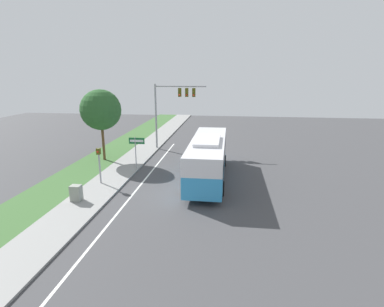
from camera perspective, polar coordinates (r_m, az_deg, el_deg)
ground_plane at (r=20.62m, az=-1.20°, el=-7.83°), size 80.00×80.00×0.00m
sidewalk at (r=22.30m, az=-17.27°, el=-6.57°), size 2.80×80.00×0.12m
grass_verge at (r=23.78m, az=-24.36°, el=-5.93°), size 3.60×80.00×0.10m
lane_divider_near at (r=21.41m, az=-10.85°, el=-7.22°), size 0.14×30.00×0.01m
bus at (r=23.18m, az=3.07°, el=-0.40°), size 2.71×10.91×3.35m
signal_gantry at (r=32.05m, az=-3.81°, el=9.69°), size 5.47×0.41×6.98m
pedestrian_signal at (r=22.87m, az=-17.28°, el=-1.16°), size 0.28×0.34×2.77m
street_sign at (r=25.71m, az=-10.57°, el=1.32°), size 1.35×0.08×2.84m
utility_cabinet at (r=20.58m, az=-21.19°, el=-7.04°), size 0.66×0.53×1.03m
roadside_tree at (r=28.74m, az=-16.98°, el=7.95°), size 3.69×3.69×6.56m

